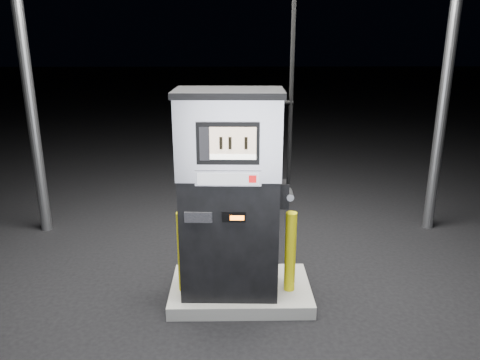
{
  "coord_description": "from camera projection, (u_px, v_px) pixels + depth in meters",
  "views": [
    {
      "loc": [
        -0.08,
        -4.8,
        2.93
      ],
      "look_at": [
        -0.01,
        0.0,
        1.42
      ],
      "focal_mm": 35.0,
      "sensor_mm": 36.0,
      "label": 1
    }
  ],
  "objects": [
    {
      "name": "bollard_right",
      "position": [
        290.0,
        252.0,
        5.18
      ],
      "size": [
        0.16,
        0.16,
        0.93
      ],
      "primitive_type": "cylinder",
      "rotation": [
        0.0,
        0.0,
        -0.35
      ],
      "color": "#C9BE0B",
      "rests_on": "pump_island"
    },
    {
      "name": "bollard_left",
      "position": [
        183.0,
        252.0,
        5.17
      ],
      "size": [
        0.15,
        0.15,
        0.93
      ],
      "primitive_type": "cylinder",
      "rotation": [
        0.0,
        0.0,
        -0.23
      ],
      "color": "#C9BE0B",
      "rests_on": "pump_island"
    },
    {
      "name": "ground",
      "position": [
        241.0,
        296.0,
        5.46
      ],
      "size": [
        80.0,
        80.0,
        0.0
      ],
      "primitive_type": "plane",
      "color": "black",
      "rests_on": "ground"
    },
    {
      "name": "fuel_dispenser",
      "position": [
        230.0,
        193.0,
        4.97
      ],
      "size": [
        1.24,
        0.7,
        4.66
      ],
      "rotation": [
        0.0,
        0.0,
        -0.03
      ],
      "color": "black",
      "rests_on": "pump_island"
    },
    {
      "name": "pump_island",
      "position": [
        241.0,
        290.0,
        5.44
      ],
      "size": [
        1.6,
        1.0,
        0.15
      ],
      "primitive_type": "cube",
      "color": "slate",
      "rests_on": "ground"
    }
  ]
}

